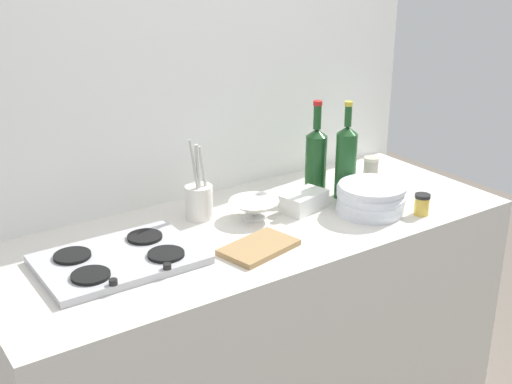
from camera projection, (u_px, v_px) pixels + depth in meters
counter_block at (256, 339)px, 2.42m from camera, size 1.80×0.70×0.90m
backsplash_panel at (198, 142)px, 2.48m from camera, size 1.90×0.06×2.19m
stovetop_hob at (120, 259)px, 1.99m from camera, size 0.47×0.33×0.04m
plate_stack at (371, 198)px, 2.34m from camera, size 0.24×0.24×0.10m
wine_bottle_leftmost at (346, 161)px, 2.44m from camera, size 0.08×0.08×0.36m
wine_bottle_mid_left at (316, 159)px, 2.49m from camera, size 0.08×0.08×0.35m
mixing_bowl at (254, 209)px, 2.30m from camera, size 0.17×0.17×0.07m
butter_dish at (304, 201)px, 2.37m from camera, size 0.19×0.14×0.06m
utensil_crock at (199, 200)px, 2.29m from camera, size 0.09×0.09×0.29m
condiment_jar_front at (422, 204)px, 2.33m from camera, size 0.05×0.05×0.08m
condiment_jar_rear at (371, 167)px, 2.69m from camera, size 0.06×0.06×0.08m
cutting_board at (259, 247)px, 2.08m from camera, size 0.26×0.20×0.02m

